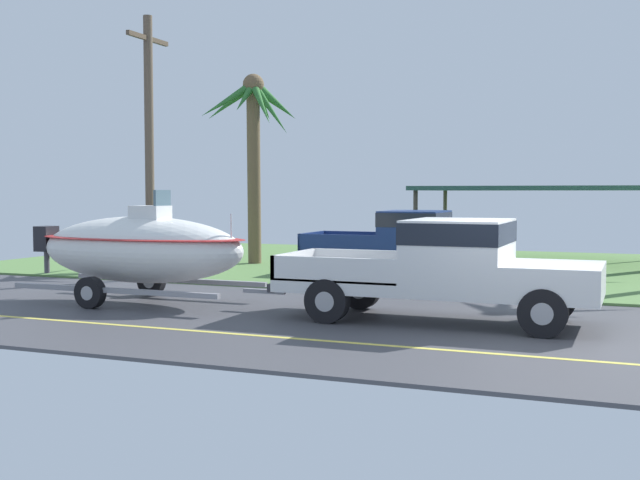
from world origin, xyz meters
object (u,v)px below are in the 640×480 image
(boat_on_trailer, at_px, (140,249))
(palm_tree_near_right, at_px, (254,126))
(parked_pickup_background, at_px, (413,240))
(pickup_truck_towing, at_px, (457,265))
(utility_pole, at_px, (149,143))
(carport_awning, at_px, (536,190))

(boat_on_trailer, distance_m, palm_tree_near_right, 9.42)
(boat_on_trailer, xyz_separation_m, parked_pickup_background, (4.05, 6.97, -0.12))
(pickup_truck_towing, relative_size, parked_pickup_background, 1.05)
(pickup_truck_towing, xyz_separation_m, palm_tree_near_right, (-8.46, 8.66, 3.41))
(parked_pickup_background, relative_size, utility_pole, 0.81)
(pickup_truck_towing, xyz_separation_m, carport_awning, (-0.12, 12.44, 1.38))
(pickup_truck_towing, distance_m, parked_pickup_background, 7.48)
(boat_on_trailer, bearing_deg, utility_pole, 121.59)
(pickup_truck_towing, relative_size, palm_tree_near_right, 0.98)
(boat_on_trailer, xyz_separation_m, utility_pole, (-2.40, 3.90, 2.51))
(carport_awning, relative_size, palm_tree_near_right, 1.22)
(boat_on_trailer, height_order, utility_pole, utility_pole)
(pickup_truck_towing, bearing_deg, palm_tree_near_right, 134.33)
(boat_on_trailer, bearing_deg, carport_awning, 61.89)
(pickup_truck_towing, relative_size, utility_pole, 0.85)
(pickup_truck_towing, distance_m, utility_pole, 10.30)
(pickup_truck_towing, height_order, boat_on_trailer, boat_on_trailer)
(palm_tree_near_right, bearing_deg, boat_on_trailer, -78.97)
(palm_tree_near_right, distance_m, utility_pole, 4.88)
(carport_awning, xyz_separation_m, palm_tree_near_right, (-8.34, -3.78, 2.03))
(parked_pickup_background, height_order, palm_tree_near_right, palm_tree_near_right)
(parked_pickup_background, relative_size, palm_tree_near_right, 0.93)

